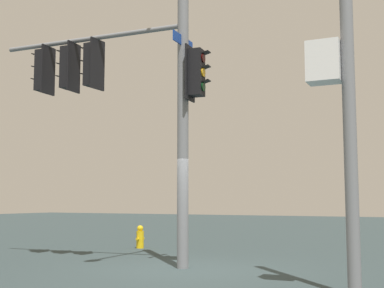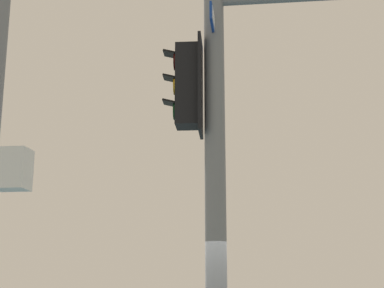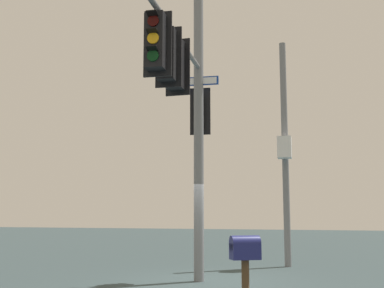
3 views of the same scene
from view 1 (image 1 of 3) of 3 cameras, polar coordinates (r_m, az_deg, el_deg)
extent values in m
plane|color=#2F3C3E|center=(12.16, -0.81, -13.33)|extent=(80.00, 80.00, 0.00)
cylinder|color=slate|center=(12.65, -0.97, 6.87)|extent=(0.26, 0.26, 8.74)
cylinder|color=slate|center=(14.23, -10.83, 11.01)|extent=(0.48, 5.24, 0.12)
cube|color=black|center=(14.01, -10.65, 8.31)|extent=(0.36, 0.30, 1.10)
cube|color=black|center=(13.91, -10.10, 8.41)|extent=(0.56, 0.04, 1.30)
cylinder|color=#2F0403|center=(14.20, -11.16, 9.55)|extent=(0.22, 0.03, 0.22)
cube|color=black|center=(14.27, -11.39, 9.97)|extent=(0.21, 0.16, 0.06)
cylinder|color=#F2A814|center=(14.11, -11.19, 8.22)|extent=(0.22, 0.03, 0.22)
cube|color=black|center=(14.19, -11.42, 8.65)|extent=(0.21, 0.16, 0.06)
cylinder|color=black|center=(14.03, -11.21, 6.88)|extent=(0.22, 0.03, 0.22)
cube|color=black|center=(14.10, -11.45, 7.31)|extent=(0.21, 0.16, 0.06)
cylinder|color=slate|center=(14.18, -10.60, 10.76)|extent=(0.04, 0.04, 0.15)
cube|color=black|center=(14.43, -13.12, 7.95)|extent=(0.39, 0.33, 1.10)
cube|color=black|center=(14.33, -12.56, 8.03)|extent=(0.56, 0.09, 1.30)
cylinder|color=#2F0403|center=(14.60, -13.62, 9.17)|extent=(0.22, 0.05, 0.22)
cube|color=black|center=(14.68, -13.85, 9.58)|extent=(0.22, 0.18, 0.06)
cylinder|color=#F2A814|center=(14.52, -13.66, 7.87)|extent=(0.22, 0.05, 0.22)
cube|color=black|center=(14.59, -13.89, 8.30)|extent=(0.22, 0.18, 0.06)
cylinder|color=black|center=(14.44, -13.69, 6.56)|extent=(0.22, 0.05, 0.22)
cube|color=black|center=(14.51, -13.92, 6.99)|extent=(0.22, 0.18, 0.06)
cylinder|color=slate|center=(14.59, -13.06, 10.33)|extent=(0.04, 0.04, 0.15)
cube|color=black|center=(14.91, -15.67, 7.56)|extent=(0.38, 0.33, 1.10)
cube|color=black|center=(14.81, -15.15, 7.64)|extent=(0.56, 0.09, 1.30)
cylinder|color=#2F0403|center=(15.10, -16.14, 8.74)|extent=(0.22, 0.05, 0.22)
cube|color=black|center=(15.17, -16.35, 9.14)|extent=(0.22, 0.18, 0.06)
cylinder|color=#F2A814|center=(15.01, -16.17, 7.48)|extent=(0.22, 0.05, 0.22)
cube|color=black|center=(15.09, -16.39, 7.89)|extent=(0.22, 0.18, 0.06)
cylinder|color=black|center=(14.94, -16.21, 6.21)|extent=(0.22, 0.05, 0.22)
cube|color=black|center=(15.01, -16.43, 6.63)|extent=(0.22, 0.18, 0.06)
cylinder|color=slate|center=(15.07, -15.61, 9.87)|extent=(0.04, 0.04, 0.15)
cube|color=black|center=(12.54, 0.51, 7.63)|extent=(0.39, 0.34, 1.10)
cube|color=black|center=(12.60, -0.23, 7.57)|extent=(0.56, 0.10, 1.30)
cylinder|color=#2F0403|center=(12.57, 1.22, 9.20)|extent=(0.22, 0.05, 0.22)
cube|color=black|center=(12.58, 1.55, 9.76)|extent=(0.23, 0.18, 0.06)
cylinder|color=#F2A814|center=(12.49, 1.22, 7.69)|extent=(0.22, 0.05, 0.22)
cube|color=black|center=(12.50, 1.55, 8.26)|extent=(0.23, 0.18, 0.06)
cylinder|color=black|center=(12.41, 1.23, 6.17)|extent=(0.22, 0.05, 0.22)
cube|color=black|center=(12.42, 1.55, 6.74)|extent=(0.23, 0.18, 0.06)
cube|color=navy|center=(12.89, -0.97, 10.94)|extent=(1.10, 0.11, 0.24)
cube|color=white|center=(12.90, -1.04, 10.93)|extent=(1.00, 0.08, 0.18)
cylinder|color=slate|center=(9.41, 16.34, 8.12)|extent=(0.22, 0.22, 7.62)
cube|color=white|center=(9.49, 13.96, 8.47)|extent=(0.48, 0.59, 0.71)
cylinder|color=yellow|center=(17.49, -5.58, -10.15)|extent=(0.24, 0.24, 0.55)
sphere|color=yellow|center=(17.47, -5.57, -8.99)|extent=(0.20, 0.20, 0.20)
cylinder|color=yellow|center=(17.61, -5.33, -10.04)|extent=(0.10, 0.09, 0.09)
cylinder|color=yellow|center=(17.38, -5.83, -10.09)|extent=(0.10, 0.09, 0.09)
camera|label=2|loc=(19.26, 6.34, -4.63)|focal=54.61mm
camera|label=3|loc=(19.75, -40.88, -3.97)|focal=45.77mm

